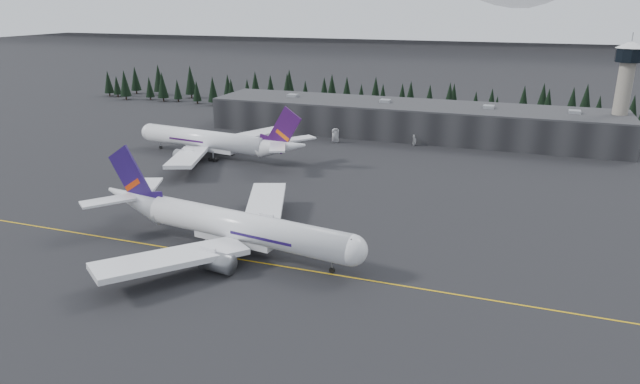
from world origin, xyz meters
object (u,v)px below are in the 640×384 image
(terminal, at_px, (409,119))
(control_tower, at_px, (625,84))
(jet_parked, at_px, (218,142))
(gse_vehicle_b, at_px, (414,144))
(gse_vehicle_a, at_px, (335,141))
(jet_main, at_px, (224,224))

(terminal, distance_m, control_tower, 76.98)
(terminal, height_order, jet_parked, jet_parked)
(terminal, xyz_separation_m, gse_vehicle_b, (5.59, -16.73, -5.60))
(control_tower, xyz_separation_m, gse_vehicle_a, (-98.60, -25.20, -22.64))
(gse_vehicle_b, bearing_deg, control_tower, 96.71)
(jet_parked, bearing_deg, control_tower, -147.87)
(terminal, distance_m, gse_vehicle_a, 32.87)
(jet_main, relative_size, gse_vehicle_a, 12.25)
(jet_main, xyz_separation_m, gse_vehicle_a, (-8.06, 100.45, -4.86))
(control_tower, bearing_deg, terminal, -177.71)
(control_tower, height_order, gse_vehicle_b, control_tower)
(jet_parked, bearing_deg, gse_vehicle_b, -139.06)
(terminal, xyz_separation_m, control_tower, (75.00, 3.00, 17.11))
(gse_vehicle_b, bearing_deg, jet_parked, -65.68)
(jet_main, height_order, jet_parked, jet_main)
(control_tower, relative_size, gse_vehicle_b, 9.21)
(control_tower, xyz_separation_m, gse_vehicle_b, (-69.41, -19.73, -22.71))
(jet_parked, distance_m, gse_vehicle_a, 46.41)
(gse_vehicle_a, bearing_deg, jet_main, -108.99)
(jet_main, relative_size, gse_vehicle_b, 16.52)
(jet_main, distance_m, jet_parked, 76.81)
(jet_parked, bearing_deg, terminal, -126.52)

